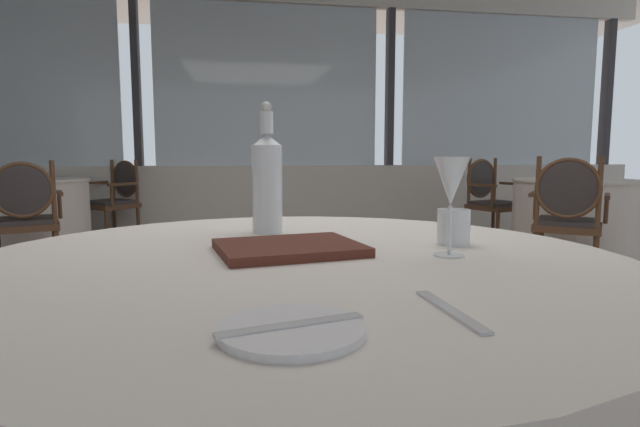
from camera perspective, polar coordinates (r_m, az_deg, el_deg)
name	(u,v)px	position (r m, az deg, el deg)	size (l,w,h in m)	color
ground_plane	(317,353)	(2.53, -0.34, -15.70)	(12.92, 12.92, 0.00)	brown
window_wall_far	(269,137)	(6.06, -5.89, 8.70)	(9.56, 0.14, 2.98)	silver
foreground_table	(297,424)	(1.18, -2.68, -22.94)	(1.39, 1.39, 0.75)	white
side_plate	(291,330)	(0.60, -3.29, -13.14)	(0.18, 0.18, 0.01)	white
butter_knife	(291,325)	(0.60, -3.29, -12.67)	(0.18, 0.02, 0.00)	silver
dinner_fork	(450,310)	(0.70, 14.68, -10.68)	(0.19, 0.02, 0.00)	silver
water_bottle	(267,180)	(1.37, -6.07, 3.79)	(0.08, 0.08, 0.35)	white
wine_glass	(451,184)	(1.07, 14.78, 3.32)	(0.08, 0.08, 0.21)	white
water_tumbler	(454,227)	(1.23, 15.04, -1.48)	(0.08, 0.08, 0.08)	white
menu_book	(289,248)	(1.09, -3.58, -3.93)	(0.30, 0.24, 0.02)	#512319
background_table_0	(574,220)	(5.13, 27.05, -0.69)	(1.10, 1.10, 0.75)	white
dining_chair_0_0	(490,195)	(5.69, 18.85, 2.02)	(0.63, 0.59, 0.94)	brown
dining_chair_0_1	(568,211)	(4.13, 26.48, 0.25)	(0.66, 0.65, 0.96)	brown
background_table_1	(27,219)	(5.39, -30.52, -0.56)	(1.12, 1.12, 0.75)	white
dining_chair_1_0	(116,195)	(5.92, -22.29, 1.99)	(0.66, 0.65, 0.92)	brown
dining_chair_1_2	(24,212)	(4.39, -30.76, 0.18)	(0.63, 0.59, 0.93)	brown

